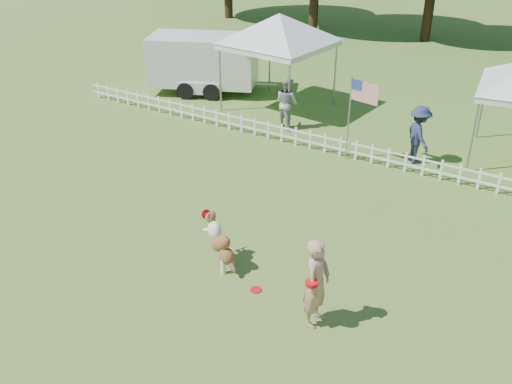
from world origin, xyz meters
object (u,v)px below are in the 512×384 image
spectator_a (287,103)px  spectator_b (419,135)px  frisbee_on_turf (256,290)px  flag_pole (349,119)px  canopy_tent_left (279,63)px  cargo_trailer (203,63)px  handler (317,283)px  dog (221,244)px

spectator_a → spectator_b: bearing=-166.0°
frisbee_on_turf → flag_pole: size_ratio=0.09×
spectator_a → flag_pole: bearing=174.3°
canopy_tent_left → cargo_trailer: (-3.41, 0.15, -0.54)m
handler → frisbee_on_turf: 1.68m
canopy_tent_left → spectator_a: (1.18, -1.47, -0.79)m
canopy_tent_left → cargo_trailer: size_ratio=0.65×
cargo_trailer → flag_pole: 7.84m
frisbee_on_turf → handler: bearing=-8.4°
spectator_a → frisbee_on_turf: bearing=134.3°
spectator_b → cargo_trailer: bearing=36.0°
handler → dog: 2.54m
spectator_b → frisbee_on_turf: bearing=132.6°
handler → spectator_a: bearing=30.0°
dog → frisbee_on_turf: dog is taller
handler → spectator_b: size_ratio=1.04×
flag_pole → spectator_b: 2.04m
frisbee_on_turf → spectator_a: (-3.75, 7.96, 0.84)m
dog → frisbee_on_turf: size_ratio=4.87×
frisbee_on_turf → spectator_a: bearing=115.2°
handler → dog: bearing=75.5°
frisbee_on_turf → cargo_trailer: bearing=131.0°
dog → spectator_a: size_ratio=0.66×
frisbee_on_turf → flag_pole: flag_pole is taller
frisbee_on_turf → flag_pole: bearing=98.8°
canopy_tent_left → spectator_b: (5.71, -1.87, -0.78)m
dog → canopy_tent_left: size_ratio=0.34×
frisbee_on_turf → spectator_b: bearing=84.1°
dog → cargo_trailer: (-7.29, 9.26, 0.54)m
handler → frisbee_on_turf: size_ratio=7.68×
cargo_trailer → flag_pole: size_ratio=2.01×
cargo_trailer → flag_pole: (7.30, -2.87, 0.14)m
flag_pole → frisbee_on_turf: bearing=-68.6°
handler → spectator_a: (-5.17, 8.17, -0.03)m
cargo_trailer → spectator_a: size_ratio=2.94×
frisbee_on_turf → spectator_b: (0.78, 7.56, 0.84)m
dog → flag_pole: size_ratio=0.45×
spectator_b → canopy_tent_left: bearing=30.3°
dog → spectator_b: 7.47m
spectator_b → handler: bearing=143.2°
canopy_tent_left → cargo_trailer: 3.45m
dog → spectator_a: bearing=134.1°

